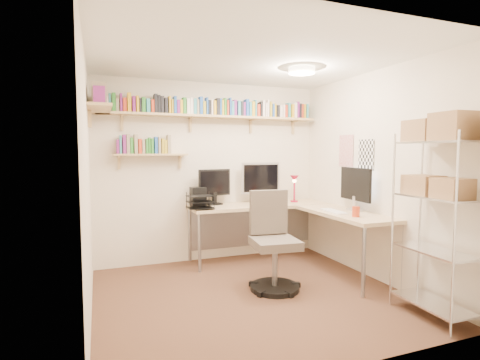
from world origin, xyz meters
name	(u,v)px	position (x,y,z in m)	size (l,w,h in m)	color
ground	(251,295)	(0.00, 0.00, 0.00)	(3.20, 3.20, 0.00)	#49301F
room_shell	(252,151)	(0.00, 0.00, 1.55)	(3.24, 3.04, 2.52)	beige
wall_shelves	(185,114)	(-0.41, 1.30, 2.03)	(3.12, 1.09, 0.80)	tan
corner_desk	(272,207)	(0.70, 0.95, 0.79)	(2.13, 2.07, 1.38)	beige
office_chair	(273,248)	(0.31, 0.11, 0.46)	(0.58, 0.58, 1.10)	black
wire_rack	(438,169)	(1.36, -1.10, 1.38)	(0.40, 0.76, 1.87)	silver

